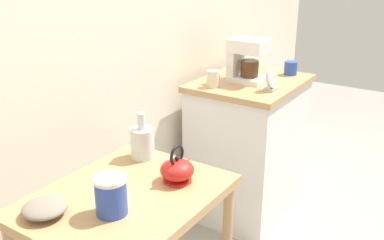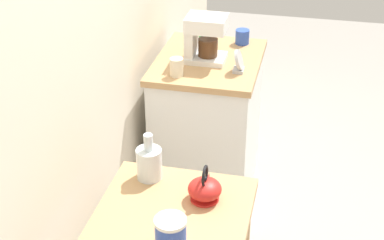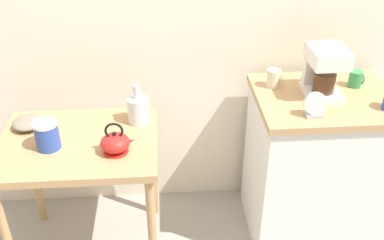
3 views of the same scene
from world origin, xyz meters
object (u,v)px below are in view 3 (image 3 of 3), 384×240
Objects in this scene: bowl_stoneware at (28,123)px; mug_small_cream at (274,78)px; glass_carafe_vase at (138,109)px; coffee_maker at (324,69)px; table_clock at (315,106)px; canister_enamel at (47,135)px; teakettle at (116,143)px; mug_tall_green at (356,79)px.

bowl_stoneware is 1.31m from mug_small_cream.
mug_small_cream is at bearing 3.21° from bowl_stoneware.
mug_small_cream is (0.73, 0.06, 0.12)m from glass_carafe_vase.
coffee_maker is 2.08× the size of table_clock.
coffee_maker is 2.62× the size of mug_small_cream.
table_clock is at bearing -16.91° from glass_carafe_vase.
canister_enamel reaches higher than bowl_stoneware.
table_clock reaches higher than mug_small_cream.
canister_enamel is at bearing -53.65° from bowl_stoneware.
glass_carafe_vase reaches higher than teakettle.
bowl_stoneware is at bearing -176.79° from mug_small_cream.
coffee_maker is 0.26m from mug_small_cream.
glass_carafe_vase is 1.50× the size of canister_enamel.
mug_small_cream is (-0.44, 0.03, 0.01)m from mug_tall_green.
coffee_maker is at bearing 12.51° from teakettle.
teakettle reaches higher than bowl_stoneware.
glass_carafe_vase is at bearing 163.09° from table_clock.
coffee_maker is at bearing 65.03° from table_clock.
teakettle is 0.66× the size of coffee_maker.
glass_carafe_vase is at bearing 25.91° from canister_enamel.
table_clock is (-0.10, -0.22, -0.09)m from coffee_maker.
mug_small_cream is at bearing 21.51° from teakettle.
glass_carafe_vase is 1.17m from mug_tall_green.
table_clock is at bearing -114.97° from coffee_maker.
bowl_stoneware is 1.31× the size of table_clock.
mug_tall_green is at bearing 1.57° from glass_carafe_vase.
glass_carafe_vase is 0.98m from coffee_maker.
mug_tall_green is 0.43m from table_clock.
mug_tall_green is (1.73, 0.05, 0.17)m from bowl_stoneware.
mug_small_cream reaches higher than canister_enamel.
bowl_stoneware is at bearing 151.86° from teakettle.
bowl_stoneware is 1.13× the size of canister_enamel.
coffee_maker reaches higher than mug_small_cream.
coffee_maker reaches higher than table_clock.
canister_enamel is at bearing -171.42° from mug_tall_green.
coffee_maker is at bearing -0.71° from bowl_stoneware.
glass_carafe_vase is 0.84× the size of coffee_maker.
mug_small_cream is at bearing 111.37° from table_clock.
glass_carafe_vase is 2.19× the size of mug_small_cream.
bowl_stoneware is at bearing 126.35° from canister_enamel.
glass_carafe_vase reaches higher than canister_enamel.
mug_tall_green reaches higher than glass_carafe_vase.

